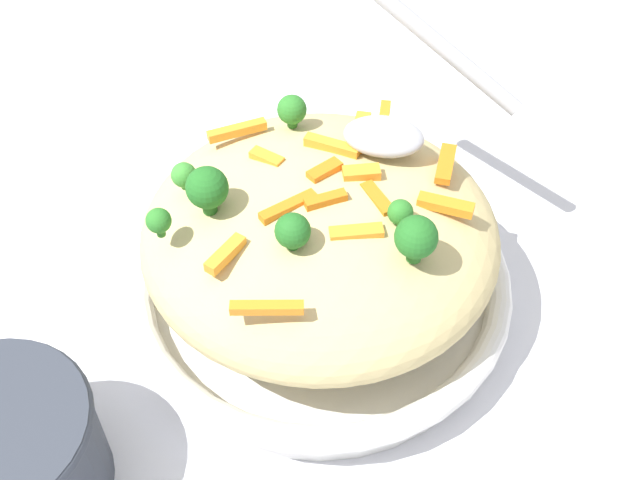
# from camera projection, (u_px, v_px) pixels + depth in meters

# --- Properties ---
(ground_plane) EXTENTS (2.40, 2.40, 0.00)m
(ground_plane) POSITION_uv_depth(u_px,v_px,m) (320.00, 306.00, 0.62)
(ground_plane) COLOR silver
(serving_bowl) EXTENTS (0.28, 0.28, 0.04)m
(serving_bowl) POSITION_uv_depth(u_px,v_px,m) (320.00, 287.00, 0.60)
(serving_bowl) COLOR white
(serving_bowl) RESTS_ON ground_plane
(pasta_mound) EXTENTS (0.25, 0.24, 0.09)m
(pasta_mound) POSITION_uv_depth(u_px,v_px,m) (320.00, 234.00, 0.56)
(pasta_mound) COLOR #D1BA7A
(pasta_mound) RESTS_ON serving_bowl
(carrot_piece_0) EXTENTS (0.04, 0.01, 0.01)m
(carrot_piece_0) POSITION_uv_depth(u_px,v_px,m) (446.00, 205.00, 0.52)
(carrot_piece_0) COLOR orange
(carrot_piece_0) RESTS_ON pasta_mound
(carrot_piece_1) EXTENTS (0.03, 0.03, 0.01)m
(carrot_piece_1) POSITION_uv_depth(u_px,v_px,m) (378.00, 196.00, 0.53)
(carrot_piece_1) COLOR orange
(carrot_piece_1) RESTS_ON pasta_mound
(carrot_piece_2) EXTENTS (0.02, 0.03, 0.01)m
(carrot_piece_2) POSITION_uv_depth(u_px,v_px,m) (325.00, 171.00, 0.54)
(carrot_piece_2) COLOR orange
(carrot_piece_2) RESTS_ON pasta_mound
(carrot_piece_3) EXTENTS (0.04, 0.03, 0.01)m
(carrot_piece_3) POSITION_uv_depth(u_px,v_px,m) (237.00, 130.00, 0.57)
(carrot_piece_3) COLOR orange
(carrot_piece_3) RESTS_ON pasta_mound
(carrot_piece_4) EXTENTS (0.03, 0.02, 0.01)m
(carrot_piece_4) POSITION_uv_depth(u_px,v_px,m) (267.00, 158.00, 0.55)
(carrot_piece_4) COLOR orange
(carrot_piece_4) RESTS_ON pasta_mound
(carrot_piece_5) EXTENTS (0.01, 0.04, 0.01)m
(carrot_piece_5) POSITION_uv_depth(u_px,v_px,m) (383.00, 123.00, 0.58)
(carrot_piece_5) COLOR orange
(carrot_piece_5) RESTS_ON pasta_mound
(carrot_piece_6) EXTENTS (0.03, 0.03, 0.01)m
(carrot_piece_6) POSITION_uv_depth(u_px,v_px,m) (288.00, 207.00, 0.52)
(carrot_piece_6) COLOR orange
(carrot_piece_6) RESTS_ON pasta_mound
(carrot_piece_7) EXTENTS (0.01, 0.04, 0.01)m
(carrot_piece_7) POSITION_uv_depth(u_px,v_px,m) (359.00, 134.00, 0.57)
(carrot_piece_7) COLOR orange
(carrot_piece_7) RESTS_ON pasta_mound
(carrot_piece_8) EXTENTS (0.04, 0.02, 0.01)m
(carrot_piece_8) POSITION_uv_depth(u_px,v_px,m) (331.00, 146.00, 0.56)
(carrot_piece_8) COLOR orange
(carrot_piece_8) RESTS_ON pasta_mound
(carrot_piece_9) EXTENTS (0.03, 0.02, 0.01)m
(carrot_piece_9) POSITION_uv_depth(u_px,v_px,m) (361.00, 173.00, 0.54)
(carrot_piece_9) COLOR orange
(carrot_piece_9) RESTS_ON pasta_mound
(carrot_piece_10) EXTENTS (0.04, 0.02, 0.01)m
(carrot_piece_10) POSITION_uv_depth(u_px,v_px,m) (267.00, 308.00, 0.47)
(carrot_piece_10) COLOR orange
(carrot_piece_10) RESTS_ON pasta_mound
(carrot_piece_11) EXTENTS (0.02, 0.03, 0.01)m
(carrot_piece_11) POSITION_uv_depth(u_px,v_px,m) (225.00, 254.00, 0.49)
(carrot_piece_11) COLOR orange
(carrot_piece_11) RESTS_ON pasta_mound
(carrot_piece_12) EXTENTS (0.03, 0.02, 0.01)m
(carrot_piece_12) POSITION_uv_depth(u_px,v_px,m) (326.00, 200.00, 0.52)
(carrot_piece_12) COLOR orange
(carrot_piece_12) RESTS_ON pasta_mound
(carrot_piece_13) EXTENTS (0.04, 0.02, 0.01)m
(carrot_piece_13) POSITION_uv_depth(u_px,v_px,m) (356.00, 232.00, 0.50)
(carrot_piece_13) COLOR orange
(carrot_piece_13) RESTS_ON pasta_mound
(carrot_piece_14) EXTENTS (0.01, 0.04, 0.01)m
(carrot_piece_14) POSITION_uv_depth(u_px,v_px,m) (446.00, 164.00, 0.55)
(carrot_piece_14) COLOR orange
(carrot_piece_14) RESTS_ON pasta_mound
(broccoli_floret_0) EXTENTS (0.02, 0.02, 0.03)m
(broccoli_floret_0) POSITION_uv_depth(u_px,v_px,m) (293.00, 231.00, 0.49)
(broccoli_floret_0) COLOR #205B1C
(broccoli_floret_0) RESTS_ON pasta_mound
(broccoli_floret_1) EXTENTS (0.03, 0.03, 0.03)m
(broccoli_floret_1) POSITION_uv_depth(u_px,v_px,m) (416.00, 238.00, 0.48)
(broccoli_floret_1) COLOR #205B1C
(broccoli_floret_1) RESTS_ON pasta_mound
(broccoli_floret_2) EXTENTS (0.03, 0.03, 0.03)m
(broccoli_floret_2) POSITION_uv_depth(u_px,v_px,m) (207.00, 188.00, 0.51)
(broccoli_floret_2) COLOR #205B1C
(broccoli_floret_2) RESTS_ON pasta_mound
(broccoli_floret_3) EXTENTS (0.02, 0.02, 0.02)m
(broccoli_floret_3) POSITION_uv_depth(u_px,v_px,m) (400.00, 213.00, 0.51)
(broccoli_floret_3) COLOR #296820
(broccoli_floret_3) RESTS_ON pasta_mound
(broccoli_floret_4) EXTENTS (0.02, 0.02, 0.03)m
(broccoli_floret_4) POSITION_uv_depth(u_px,v_px,m) (292.00, 110.00, 0.57)
(broccoli_floret_4) COLOR #296820
(broccoli_floret_4) RESTS_ON pasta_mound
(broccoli_floret_5) EXTENTS (0.02, 0.02, 0.02)m
(broccoli_floret_5) POSITION_uv_depth(u_px,v_px,m) (184.00, 175.00, 0.53)
(broccoli_floret_5) COLOR #377928
(broccoli_floret_5) RESTS_ON pasta_mound
(broccoli_floret_6) EXTENTS (0.02, 0.02, 0.02)m
(broccoli_floret_6) POSITION_uv_depth(u_px,v_px,m) (159.00, 221.00, 0.50)
(broccoli_floret_6) COLOR #296820
(broccoli_floret_6) RESTS_ON pasta_mound
(serving_spoon) EXTENTS (0.15, 0.12, 0.09)m
(serving_spoon) POSITION_uv_depth(u_px,v_px,m) (401.00, 99.00, 0.56)
(serving_spoon) COLOR #B7B7BC
(serving_spoon) RESTS_ON pasta_mound
(companion_bowl) EXTENTS (0.13, 0.13, 0.08)m
(companion_bowl) POSITION_uv_depth(u_px,v_px,m) (1.00, 454.00, 0.49)
(companion_bowl) COLOR #333842
(companion_bowl) RESTS_ON ground_plane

